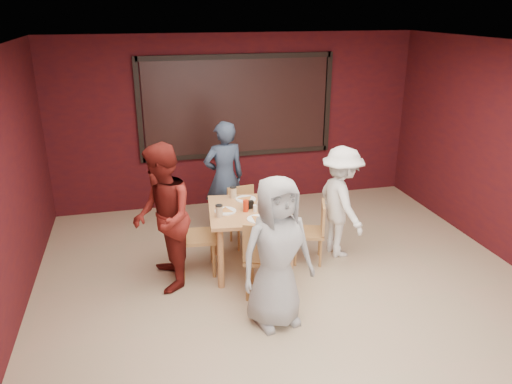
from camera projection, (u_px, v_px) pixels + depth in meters
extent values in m
plane|color=tan|center=(303.00, 313.00, 5.52)|extent=(7.00, 7.00, 0.00)
cube|color=black|center=(237.00, 107.00, 8.07)|extent=(3.00, 0.02, 1.50)
cube|color=tan|center=(252.00, 211.00, 6.19)|extent=(1.16, 1.16, 0.04)
cylinder|color=tan|center=(217.00, 229.00, 6.68)|extent=(0.08, 0.08, 0.78)
cylinder|color=tan|center=(279.00, 225.00, 6.77)|extent=(0.08, 0.08, 0.78)
cylinder|color=tan|center=(221.00, 258.00, 5.90)|extent=(0.08, 0.08, 0.78)
cylinder|color=tan|center=(290.00, 254.00, 5.99)|extent=(0.08, 0.08, 0.78)
cylinder|color=white|center=(258.00, 219.00, 5.88)|extent=(0.26, 0.26, 0.01)
cone|color=#DBA04D|center=(258.00, 218.00, 5.87)|extent=(0.24, 0.24, 0.02)
cylinder|color=#F7EFC5|center=(272.00, 216.00, 5.80)|extent=(0.09, 0.09, 0.14)
cylinder|color=black|center=(272.00, 210.00, 5.77)|extent=(0.09, 0.09, 0.01)
cylinder|color=white|center=(246.00, 199.00, 6.48)|extent=(0.26, 0.26, 0.01)
cone|color=#DBA04D|center=(246.00, 198.00, 6.47)|extent=(0.24, 0.24, 0.02)
cylinder|color=#F7EFC5|center=(233.00, 193.00, 6.52)|extent=(0.09, 0.09, 0.14)
cylinder|color=black|center=(233.00, 187.00, 6.49)|extent=(0.09, 0.09, 0.01)
cylinder|color=white|center=(225.00, 211.00, 6.10)|extent=(0.26, 0.26, 0.01)
cone|color=#DBA04D|center=(225.00, 210.00, 6.10)|extent=(0.24, 0.24, 0.02)
cylinder|color=#F7EFC5|center=(219.00, 211.00, 5.93)|extent=(0.09, 0.09, 0.14)
cylinder|color=black|center=(219.00, 205.00, 5.90)|extent=(0.09, 0.09, 0.01)
cylinder|color=white|center=(277.00, 206.00, 6.25)|extent=(0.26, 0.26, 0.01)
cone|color=#DBA04D|center=(277.00, 205.00, 6.25)|extent=(0.24, 0.24, 0.02)
cylinder|color=#F7EFC5|center=(282.00, 197.00, 6.38)|extent=(0.09, 0.09, 0.14)
cylinder|color=black|center=(282.00, 191.00, 6.36)|extent=(0.09, 0.09, 0.01)
cylinder|color=white|center=(259.00, 206.00, 6.15)|extent=(0.06, 0.06, 0.10)
cylinder|color=white|center=(255.00, 208.00, 6.09)|extent=(0.05, 0.05, 0.08)
cylinder|color=red|center=(246.00, 206.00, 6.09)|extent=(0.07, 0.07, 0.15)
cube|color=black|center=(249.00, 205.00, 6.17)|extent=(0.12, 0.07, 0.10)
cube|color=#B38345|center=(266.00, 257.00, 5.74)|extent=(0.61, 0.61, 0.04)
cylinder|color=#B38345|center=(283.00, 269.00, 5.98)|extent=(0.04, 0.04, 0.46)
cylinder|color=#B38345|center=(252.00, 267.00, 6.03)|extent=(0.04, 0.04, 0.46)
cylinder|color=#B38345|center=(281.00, 285.00, 5.63)|extent=(0.04, 0.04, 0.46)
cylinder|color=#B38345|center=(247.00, 283.00, 5.68)|extent=(0.04, 0.04, 0.46)
cube|color=#B38345|center=(264.00, 244.00, 5.45)|extent=(0.45, 0.21, 0.45)
cube|color=#B38345|center=(245.00, 218.00, 6.98)|extent=(0.45, 0.45, 0.04)
cylinder|color=#B38345|center=(239.00, 238.00, 6.86)|extent=(0.03, 0.03, 0.38)
cylinder|color=#B38345|center=(260.00, 234.00, 6.97)|extent=(0.03, 0.03, 0.38)
cylinder|color=#B38345|center=(231.00, 229.00, 7.13)|extent=(0.03, 0.03, 0.38)
cylinder|color=#B38345|center=(252.00, 226.00, 7.25)|extent=(0.03, 0.03, 0.38)
cube|color=#B38345|center=(241.00, 199.00, 7.05)|extent=(0.39, 0.09, 0.38)
cube|color=#B38345|center=(197.00, 237.00, 6.23)|extent=(0.51, 0.51, 0.04)
cylinder|color=#B38345|center=(214.00, 261.00, 6.17)|extent=(0.04, 0.04, 0.46)
cylinder|color=#B38345|center=(212.00, 247.00, 6.52)|extent=(0.04, 0.04, 0.46)
cylinder|color=#B38345|center=(183.00, 263.00, 6.12)|extent=(0.04, 0.04, 0.46)
cylinder|color=#B38345|center=(183.00, 249.00, 6.47)|extent=(0.04, 0.04, 0.46)
cube|color=#B38345|center=(179.00, 218.00, 6.11)|extent=(0.08, 0.47, 0.45)
cube|color=#B38345|center=(308.00, 233.00, 6.52)|extent=(0.50, 0.50, 0.04)
cylinder|color=#B38345|center=(296.00, 241.00, 6.76)|extent=(0.03, 0.03, 0.39)
cylinder|color=#B38345|center=(295.00, 252.00, 6.46)|extent=(0.03, 0.03, 0.39)
cylinder|color=#B38345|center=(320.00, 242.00, 6.73)|extent=(0.03, 0.03, 0.39)
cylinder|color=#B38345|center=(320.00, 253.00, 6.43)|extent=(0.03, 0.03, 0.39)
cube|color=#B38345|center=(323.00, 217.00, 6.42)|extent=(0.16, 0.39, 0.38)
imported|color=#A1A1A1|center=(277.00, 253.00, 5.10)|extent=(0.89, 0.67, 1.65)
imported|color=#324058|center=(224.00, 178.00, 7.26)|extent=(0.66, 0.49, 1.68)
imported|color=maroon|center=(162.00, 218.00, 5.78)|extent=(0.69, 0.88, 1.76)
imported|color=white|center=(341.00, 202.00, 6.59)|extent=(0.65, 1.02, 1.51)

